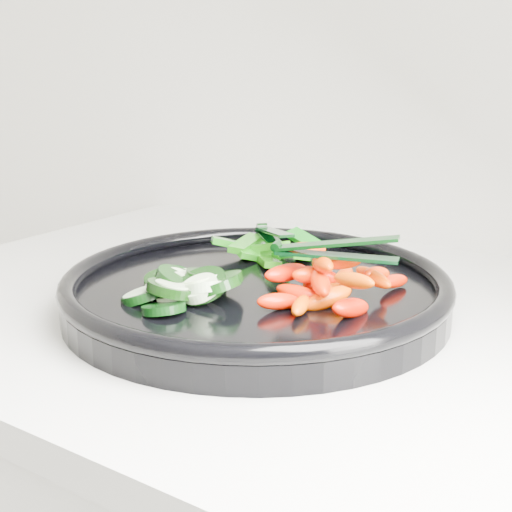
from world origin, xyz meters
The scene contains 6 objects.
veggie_tray centered at (-0.59, 1.67, 0.95)m, with size 0.39×0.39×0.04m.
cucumber_pile centered at (-0.63, 1.61, 0.96)m, with size 0.13×0.13×0.04m.
carrot_pile centered at (-0.52, 1.67, 0.97)m, with size 0.12×0.15×0.05m.
pepper_pile centered at (-0.64, 1.76, 0.96)m, with size 0.11×0.11×0.04m.
tong_carrot centered at (-0.51, 1.67, 1.00)m, with size 0.11×0.05×0.02m.
tong_pepper centered at (-0.63, 1.76, 0.98)m, with size 0.09×0.09×0.02m.
Camera 1 is at (-0.23, 1.13, 1.17)m, focal length 50.00 mm.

